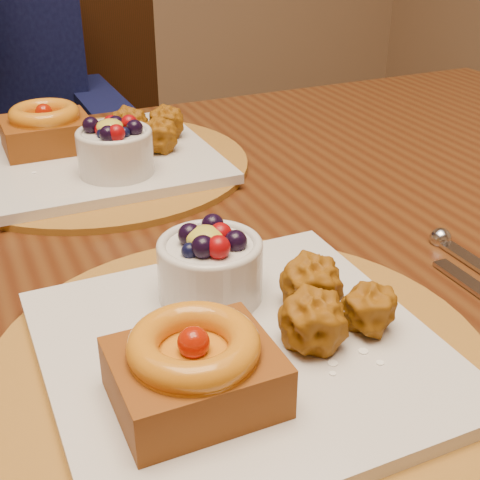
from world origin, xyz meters
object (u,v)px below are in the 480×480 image
Objects in this scene: dining_table at (157,305)px; place_setting_far at (97,151)px; place_setting_near at (236,338)px; chair_far at (60,169)px.

dining_table is 4.21× the size of place_setting_far.
place_setting_far reaches higher than dining_table.
place_setting_near is 0.99m from chair_far.
place_setting_far is at bearing 90.03° from place_setting_near.
chair_far reaches higher than place_setting_far.
place_setting_near is (-0.00, -0.22, 0.10)m from dining_table.
place_setting_far is at bearing 90.71° from dining_table.
dining_table is 0.24m from place_setting_near.
place_setting_far is (-0.00, 0.22, 0.10)m from dining_table.
dining_table is at bearing -89.29° from place_setting_far.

